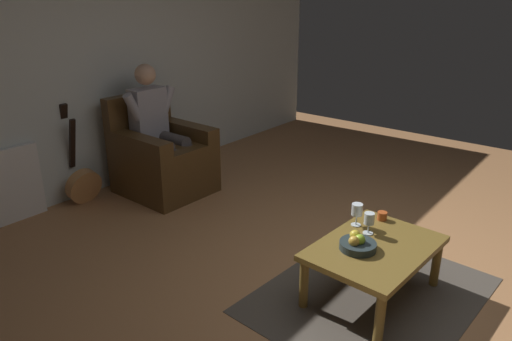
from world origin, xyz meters
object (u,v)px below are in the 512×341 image
object	(u,v)px
armchair	(162,159)
guitar	(83,182)
coffee_table	(374,253)
person_seated	(157,125)
wine_glass_near	(369,220)
wine_glass_far	(357,211)
candle_jar	(382,216)
fruit_bowl	(357,244)

from	to	relation	value
armchair	guitar	distance (m)	0.79
coffee_table	guitar	xyz separation A→B (m)	(0.34, -2.88, -0.12)
person_seated	wine_glass_near	xyz separation A→B (m)	(0.22, 2.42, -0.20)
coffee_table	guitar	bearing A→B (deg)	-83.24
wine_glass_far	candle_jar	xyz separation A→B (m)	(-0.20, 0.11, -0.08)
wine_glass_near	wine_glass_far	xyz separation A→B (m)	(-0.06, -0.12, 0.01)
wine_glass_far	candle_jar	size ratio (longest dim) A/B	2.35
armchair	fruit_bowl	bearing A→B (deg)	80.61
fruit_bowl	armchair	bearing A→B (deg)	-100.59
armchair	wine_glass_near	bearing A→B (deg)	85.99
coffee_table	fruit_bowl	distance (m)	0.16
candle_jar	guitar	bearing A→B (deg)	-75.36
coffee_table	fruit_bowl	world-z (taller)	fruit_bowl
guitar	wine_glass_near	size ratio (longest dim) A/B	6.26
person_seated	guitar	xyz separation A→B (m)	(0.68, -0.34, -0.48)
armchair	wine_glass_near	distance (m)	2.41
coffee_table	fruit_bowl	xyz separation A→B (m)	(0.11, -0.07, 0.09)
person_seated	fruit_bowl	size ratio (longest dim) A/B	5.40
armchair	coffee_table	world-z (taller)	armchair
armchair	wine_glass_near	size ratio (longest dim) A/B	6.31
person_seated	wine_glass_far	bearing A→B (deg)	87.22
candle_jar	person_seated	bearing A→B (deg)	-89.12
wine_glass_far	fruit_bowl	bearing A→B (deg)	28.87
wine_glass_near	wine_glass_far	world-z (taller)	wine_glass_far
guitar	candle_jar	world-z (taller)	guitar
guitar	person_seated	bearing A→B (deg)	153.21
guitar	wine_glass_near	distance (m)	2.82
fruit_bowl	coffee_table	bearing A→B (deg)	147.78
armchair	coffee_table	distance (m)	2.53
coffee_table	fruit_bowl	size ratio (longest dim) A/B	3.96
coffee_table	guitar	distance (m)	2.90
wine_glass_near	person_seated	bearing A→B (deg)	-95.16
person_seated	fruit_bowl	xyz separation A→B (m)	(0.46, 2.46, -0.27)
coffee_table	wine_glass_near	world-z (taller)	wine_glass_near
wine_glass_near	candle_jar	world-z (taller)	wine_glass_near
fruit_bowl	candle_jar	xyz separation A→B (m)	(-0.49, -0.06, -0.01)
guitar	fruit_bowl	distance (m)	2.82
guitar	wine_glass_near	world-z (taller)	guitar
armchair	coffee_table	size ratio (longest dim) A/B	1.03
armchair	guitar	world-z (taller)	armchair
candle_jar	coffee_table	bearing A→B (deg)	18.73
wine_glass_far	candle_jar	world-z (taller)	wine_glass_far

